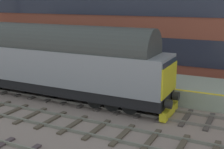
{
  "coord_description": "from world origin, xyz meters",
  "views": [
    {
      "loc": [
        -15.39,
        -7.39,
        6.14
      ],
      "look_at": [
        0.2,
        0.27,
        1.88
      ],
      "focal_mm": 49.09,
      "sensor_mm": 36.0,
      "label": 1
    }
  ],
  "objects": [
    {
      "name": "ground_plane",
      "position": [
        0.0,
        0.0,
        0.0
      ],
      "size": [
        140.0,
        140.0,
        0.0
      ],
      "primitive_type": "plane",
      "color": "gray",
      "rests_on": "ground"
    },
    {
      "name": "track_main",
      "position": [
        0.0,
        -0.0,
        0.05
      ],
      "size": [
        2.5,
        60.0,
        0.15
      ],
      "color": "slate",
      "rests_on": "ground"
    },
    {
      "name": "track_adjacent_west",
      "position": [
        -3.41,
        -0.0,
        0.05
      ],
      "size": [
        2.5,
        60.0,
        0.15
      ],
      "color": "slate",
      "rests_on": "ground"
    },
    {
      "name": "station_platform",
      "position": [
        3.6,
        0.0,
        0.5
      ],
      "size": [
        4.0,
        44.0,
        1.01
      ],
      "color": "#9CA696",
      "rests_on": "ground"
    },
    {
      "name": "diesel_locomotive",
      "position": [
        0.0,
        6.78,
        2.49
      ],
      "size": [
        2.74,
        20.4,
        4.68
      ],
      "color": "black",
      "rests_on": "ground"
    },
    {
      "name": "platform_number_sign",
      "position": [
        2.0,
        -2.39,
        2.37
      ],
      "size": [
        0.1,
        0.44,
        2.07
      ],
      "color": "slate",
      "rests_on": "station_platform"
    }
  ]
}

